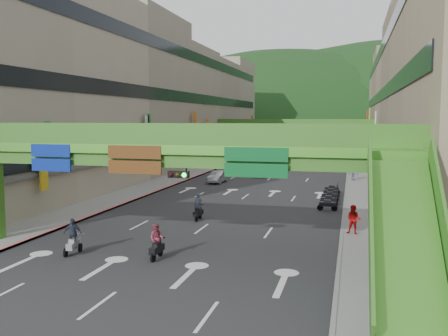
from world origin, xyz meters
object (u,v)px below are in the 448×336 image
(car_silver, at_px, (218,177))
(pedestrian_red, at_px, (354,222))
(scooter_rider_near, at_px, (198,208))
(overpass_near, at_px, (181,160))
(car_yellow, at_px, (261,171))
(scooter_rider_mid, at_px, (157,241))

(car_silver, height_order, pedestrian_red, pedestrian_red)
(scooter_rider_near, bearing_deg, overpass_near, -77.86)
(car_silver, xyz_separation_m, car_yellow, (3.72, 7.13, 0.02))
(scooter_rider_near, xyz_separation_m, pedestrian_red, (10.86, -2.26, 0.01))
(overpass_near, distance_m, scooter_rider_mid, 4.45)
(scooter_rider_near, height_order, pedestrian_red, scooter_rider_near)
(car_silver, bearing_deg, scooter_rider_mid, -77.97)
(scooter_rider_mid, height_order, pedestrian_red, scooter_rider_mid)
(overpass_near, xyz_separation_m, scooter_rider_near, (-1.99, 9.27, -4.30))
(car_yellow, distance_m, pedestrian_red, 31.78)
(pedestrian_red, bearing_deg, car_silver, 134.55)
(scooter_rider_near, relative_size, pedestrian_red, 1.07)
(overpass_near, height_order, car_silver, overpass_near)
(overpass_near, distance_m, car_yellow, 37.10)
(scooter_rider_mid, distance_m, car_yellow, 37.54)
(overpass_near, relative_size, pedestrian_red, 15.30)
(overpass_near, relative_size, car_silver, 6.87)
(car_yellow, bearing_deg, car_silver, -117.11)
(scooter_rider_mid, distance_m, car_silver, 30.79)
(scooter_rider_mid, bearing_deg, overpass_near, 34.53)
(scooter_rider_near, height_order, car_silver, scooter_rider_near)
(overpass_near, distance_m, car_silver, 30.56)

